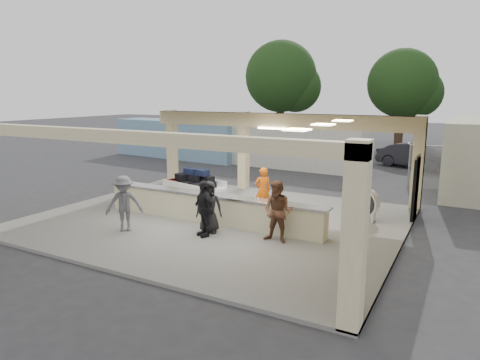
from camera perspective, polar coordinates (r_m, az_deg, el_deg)
The scene contains 15 objects.
ground at distance 14.83m, azimuth -3.06°, elevation -5.49°, with size 120.00×120.00×0.00m, color #2C2C2F.
pavilion at distance 14.95m, azimuth -1.09°, elevation -0.00°, with size 12.01×10.00×3.55m.
baggage_counter at distance 14.26m, azimuth -4.14°, elevation -3.74°, with size 8.20×0.58×0.98m.
luggage_cart at distance 17.06m, azimuth -6.24°, elevation -0.50°, with size 2.50×1.85×1.32m.
drum_fan at distance 15.02m, azimuth 16.23°, elevation -2.98°, with size 1.05×0.58×1.11m.
baggage_handler at distance 15.17m, azimuth 3.04°, elevation -1.43°, with size 0.61×0.34×1.68m, color #EB5F0C.
passenger_a at distance 12.28m, azimuth 5.06°, elevation -4.23°, with size 0.88×0.38×1.80m, color brown.
passenger_b at distance 12.81m, azimuth -4.84°, elevation -3.80°, with size 1.00×0.36×1.70m, color black.
passenger_c at distance 13.72m, azimuth -15.20°, elevation -3.05°, with size 1.13×0.40×1.75m, color #515156.
passenger_d at distance 13.13m, azimuth -4.16°, elevation -3.60°, with size 0.79×0.32×1.62m, color black.
car_dark at distance 27.27m, azimuth 22.36°, elevation 2.98°, with size 1.53×4.35×1.45m, color black.
container_white at distance 26.27m, azimuth 4.39°, elevation 4.65°, with size 11.48×2.30×2.49m, color silver.
container_blue at distance 29.95m, azimuth -8.15°, elevation 5.45°, with size 9.78×2.35×2.54m, color #7EA8CA.
tree_left at distance 39.29m, azimuth 5.99°, elevation 13.18°, with size 6.60×6.30×9.00m.
tree_mid at distance 38.59m, azimuth 21.31°, elevation 11.59°, with size 6.00×5.60×8.00m.
Camera 1 is at (7.46, -12.08, 4.29)m, focal length 32.00 mm.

